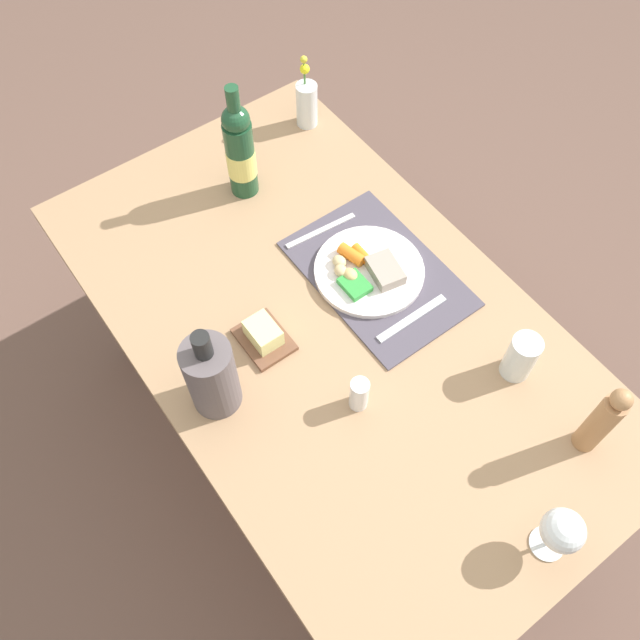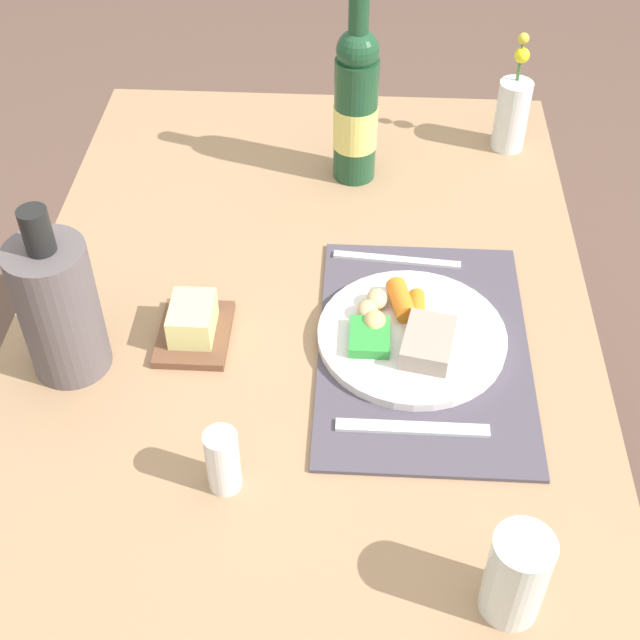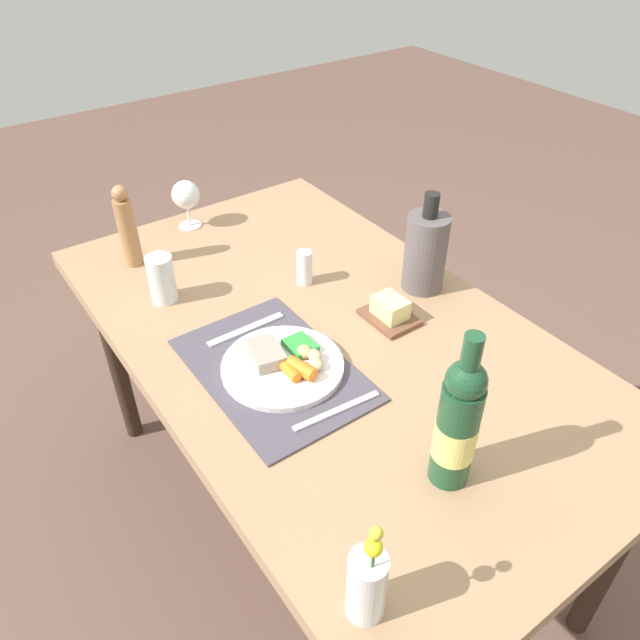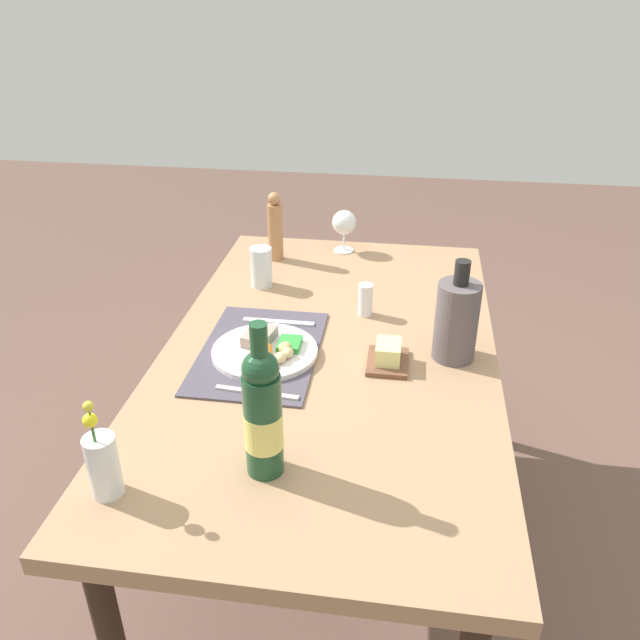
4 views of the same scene
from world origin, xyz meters
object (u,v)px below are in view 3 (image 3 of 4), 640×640
wine_glass (186,196)px  cooler_bottle (426,251)px  salt_shaker (304,267)px  pepper_mill (127,228)px  fork (246,329)px  dining_table (326,353)px  dinner_plate (284,363)px  knife (337,411)px  flower_vase (367,584)px  water_tumbler (162,281)px  butter_dish (390,311)px  wine_bottle (458,424)px

wine_glass → cooler_bottle: bearing=28.6°
salt_shaker → pepper_mill: 0.48m
fork → salt_shaker: salt_shaker is taller
dining_table → cooler_bottle: bearing=91.8°
dinner_plate → knife: 0.17m
dinner_plate → pepper_mill: (-0.60, -0.10, 0.09)m
pepper_mill → flower_vase: size_ratio=1.07×
water_tumbler → pepper_mill: pepper_mill is taller
dinner_plate → salt_shaker: size_ratio=2.88×
flower_vase → butter_dish: bearing=136.5°
salt_shaker → flower_vase: bearing=-28.4°
dinner_plate → flower_vase: 0.55m
fork → water_tumbler: water_tumbler is taller
dining_table → fork: 0.20m
fork → wine_bottle: (0.57, 0.09, 0.13)m
fork → cooler_bottle: size_ratio=0.75×
dinner_plate → flower_vase: size_ratio=1.24×
pepper_mill → butter_dish: 0.72m
salt_shaker → water_tumbler: size_ratio=0.75×
flower_vase → salt_shaker: bearing=151.6°
salt_shaker → flower_vase: flower_vase is taller
dinner_plate → butter_dish: (-0.01, 0.30, 0.00)m
dinner_plate → butter_dish: butter_dish is taller
dinner_plate → pepper_mill: pepper_mill is taller
dinner_plate → salt_shaker: bearing=138.2°
dinner_plate → wine_bottle: wine_bottle is taller
dinner_plate → cooler_bottle: bearing=97.9°
pepper_mill → wine_glass: 0.24m
salt_shaker → butter_dish: (0.25, 0.08, -0.02)m
dining_table → wine_glass: bearing=-176.8°
dining_table → water_tumbler: bearing=-143.4°
dinner_plate → wine_bottle: size_ratio=0.82×
butter_dish → flower_vase: size_ratio=0.61×
dining_table → butter_dish: butter_dish is taller
water_tumbler → cooler_bottle: 0.65m
knife → flower_vase: size_ratio=0.92×
dining_table → wine_glass: 0.67m
wine_bottle → flower_vase: bearing=-69.1°
water_tumbler → cooler_bottle: (0.33, 0.56, 0.05)m
wine_bottle → flower_vase: 0.30m
dining_table → cooler_bottle: 0.36m
water_tumbler → knife: bearing=11.7°
pepper_mill → cooler_bottle: bearing=46.4°
dinner_plate → fork: bearing=-179.3°
knife → pepper_mill: pepper_mill is taller
fork → wine_glass: wine_glass is taller
water_tumbler → flower_vase: (0.91, -0.09, 0.02)m
dinner_plate → cooler_bottle: cooler_bottle is taller
dinner_plate → wine_glass: (-0.70, 0.12, 0.08)m
knife → water_tumbler: (-0.56, -0.12, 0.04)m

